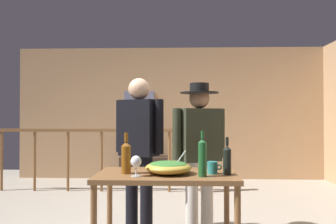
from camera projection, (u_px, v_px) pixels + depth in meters
back_wall at (171, 113)px, 6.71m from camera, size 6.10×0.10×2.61m
framed_picture at (139, 102)px, 6.68m from camera, size 0.60×0.03×0.43m
stair_railing at (132, 150)px, 5.54m from camera, size 3.46×0.10×1.08m
tv_console at (144, 169)px, 6.37m from camera, size 0.90×0.40×0.48m
flat_screen_tv at (144, 143)px, 6.34m from camera, size 0.62×0.12×0.44m
serving_table at (167, 184)px, 2.82m from camera, size 1.17×0.66×0.76m
salad_bowl at (168, 167)px, 2.79m from camera, size 0.39×0.39×0.20m
wine_glass at (136, 162)px, 2.67m from camera, size 0.09×0.09×0.17m
wine_bottle_amber at (126, 157)px, 2.80m from camera, size 0.08×0.08×0.34m
wine_bottle_dark at (227, 159)px, 2.76m from camera, size 0.07×0.07×0.31m
wine_bottle_green at (202, 157)px, 2.66m from camera, size 0.07×0.07×0.36m
mug_teal at (213, 168)px, 2.79m from camera, size 0.12×0.09×0.10m
person_standing_left at (139, 142)px, 3.52m from camera, size 0.53×0.36×1.64m
person_standing_right at (199, 145)px, 3.50m from camera, size 0.56×0.41×1.58m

